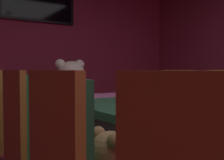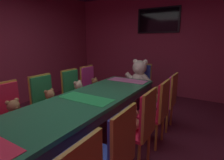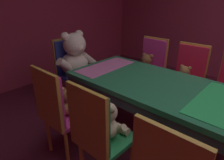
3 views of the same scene
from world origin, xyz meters
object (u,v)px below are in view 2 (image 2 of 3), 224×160
at_px(teddy_left_1, 15,113).
at_px(chair_left_4, 90,84).
at_px(teddy_left_3, 79,91).
at_px(teddy_left_4, 95,85).
at_px(chair_right_1, 116,150).
at_px(teddy_right_3, 149,106).
at_px(teddy_right_4, 160,95).
at_px(teddy_right_2, 131,120).
at_px(chair_right_4, 169,96).
at_px(chair_left_2, 45,99).
at_px(throne_chair, 142,80).
at_px(chair_left_1, 8,111).
at_px(chair_right_3, 159,107).
at_px(king_teddy_bear, 139,76).
at_px(wall_tv, 158,20).
at_px(teddy_left_2, 51,100).
at_px(chair_right_2, 142,122).
at_px(chair_left_3, 73,89).
at_px(banquet_table, 86,104).

height_order(teddy_left_1, chair_left_4, chair_left_4).
distance_m(teddy_left_3, chair_left_4, 0.55).
xyz_separation_m(teddy_left_4, chair_right_1, (1.53, -1.76, 0.02)).
bearing_deg(teddy_right_3, teddy_right_4, -89.77).
xyz_separation_m(teddy_right_2, chair_right_4, (0.17, 1.14, 0.01)).
xyz_separation_m(chair_left_2, throne_chair, (0.86, 2.09, 0.00)).
xyz_separation_m(chair_left_1, throne_chair, (0.86, 2.68, 0.00)).
bearing_deg(chair_right_3, chair_left_2, 19.36).
xyz_separation_m(chair_right_4, throne_chair, (-0.85, 0.91, 0.00)).
distance_m(chair_right_1, king_teddy_bear, 2.65).
relative_size(chair_left_4, wall_tv, 0.86).
bearing_deg(teddy_left_3, teddy_right_4, 21.18).
bearing_deg(chair_right_1, chair_left_2, -19.18).
bearing_deg(teddy_right_3, king_teddy_bear, -61.79).
height_order(teddy_left_1, wall_tv, wall_tv).
relative_size(teddy_left_2, chair_right_2, 0.34).
bearing_deg(chair_left_4, wall_tv, 66.73).
xyz_separation_m(chair_right_1, teddy_right_4, (-0.12, 1.77, 0.00)).
bearing_deg(throne_chair, chair_left_3, -29.88).
xyz_separation_m(teddy_left_2, teddy_right_2, (1.40, 0.04, -0.01)).
bearing_deg(chair_right_3, chair_right_4, -90.09).
bearing_deg(teddy_right_4, chair_left_2, 37.02).
xyz_separation_m(teddy_left_2, chair_right_2, (1.54, 0.04, 0.00)).
height_order(teddy_right_2, throne_chair, throne_chair).
relative_size(teddy_right_2, teddy_right_3, 1.07).
height_order(chair_left_2, chair_right_2, same).
bearing_deg(chair_right_1, chair_left_4, -46.40).
bearing_deg(teddy_right_3, chair_right_1, 95.88).
xyz_separation_m(chair_right_1, chair_right_4, (0.02, 1.77, 0.00)).
bearing_deg(teddy_left_3, king_teddy_bear, 61.80).
bearing_deg(banquet_table, teddy_right_3, 39.19).
distance_m(banquet_table, chair_right_1, 1.03).
xyz_separation_m(chair_right_1, throne_chair, (-0.83, 2.68, 0.00)).
distance_m(chair_left_1, teddy_left_2, 0.60).
bearing_deg(teddy_right_4, chair_right_3, 104.11).
height_order(teddy_right_2, chair_right_4, chair_right_4).
bearing_deg(chair_right_4, teddy_left_1, 48.43).
height_order(teddy_left_2, teddy_left_4, teddy_left_2).
bearing_deg(chair_right_2, teddy_right_4, -83.89).
relative_size(teddy_right_2, chair_right_4, 0.32).
relative_size(throne_chair, king_teddy_bear, 1.44).
bearing_deg(banquet_table, chair_left_2, -178.49).
bearing_deg(chair_left_3, teddy_left_4, 75.57).
xyz_separation_m(teddy_left_2, chair_left_3, (-0.12, 0.64, 0.00)).
relative_size(chair_left_1, chair_left_2, 1.00).
height_order(chair_left_3, teddy_left_4, chair_left_3).
height_order(teddy_left_3, teddy_right_4, teddy_left_3).
bearing_deg(wall_tv, chair_left_1, -103.02).
xyz_separation_m(banquet_table, teddy_left_2, (-0.71, -0.02, -0.06)).
height_order(banquet_table, chair_right_3, chair_right_3).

